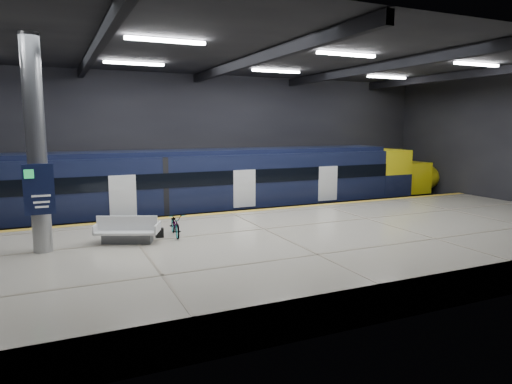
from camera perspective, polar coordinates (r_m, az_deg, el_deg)
ground at (r=19.37m, az=-0.22°, el=-7.18°), size 30.00×30.00×0.00m
room_shell at (r=18.68m, az=-0.24°, el=9.99°), size 30.10×16.10×8.05m
platform at (r=17.06m, az=3.23°, el=-7.43°), size 30.00×11.00×1.10m
safety_strip at (r=21.60m, az=-3.20°, el=-2.55°), size 30.00×0.40×0.01m
rails at (r=24.34m, az=-5.51°, el=-3.80°), size 30.00×1.52×0.16m
train at (r=24.02m, az=-5.41°, el=0.83°), size 29.40×2.84×3.79m
bench at (r=16.63m, az=-15.77°, el=-4.99°), size 2.35×1.69×0.96m
bicycle at (r=17.23m, az=-10.05°, el=-4.03°), size 0.71×1.67×0.86m
pannier_bag at (r=17.16m, az=-11.97°, el=-5.01°), size 0.32×0.22×0.35m
info_column at (r=16.04m, az=-25.75°, el=4.95°), size 0.90×0.78×6.90m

